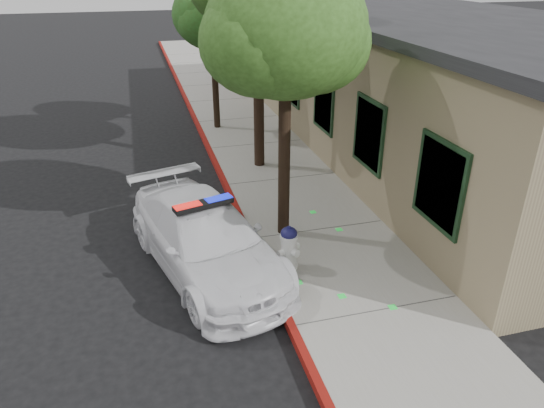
{
  "coord_description": "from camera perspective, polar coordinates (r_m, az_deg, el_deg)",
  "views": [
    {
      "loc": [
        -1.98,
        -6.21,
        5.66
      ],
      "look_at": [
        0.55,
        3.05,
        0.91
      ],
      "focal_mm": 32.82,
      "sensor_mm": 36.0,
      "label": 1
    }
  ],
  "objects": [
    {
      "name": "fire_hydrant",
      "position": [
        9.72,
        1.95,
        -4.98
      ],
      "size": [
        0.52,
        0.46,
        0.92
      ],
      "rotation": [
        0.0,
        0.0,
        0.42
      ],
      "color": "white",
      "rests_on": "sidewalk"
    },
    {
      "name": "red_curb",
      "position": [
        10.96,
        -2.39,
        -4.28
      ],
      "size": [
        0.14,
        60.0,
        0.16
      ],
      "primitive_type": "cube",
      "color": "maroon",
      "rests_on": "ground"
    },
    {
      "name": "street_tree_far",
      "position": [
        17.69,
        -6.76,
        20.41
      ],
      "size": [
        2.67,
        2.71,
        4.97
      ],
      "rotation": [
        0.0,
        0.0,
        0.36
      ],
      "color": "black",
      "rests_on": "sidewalk"
    },
    {
      "name": "clapboard_building",
      "position": [
        17.87,
        14.58,
        14.12
      ],
      "size": [
        7.3,
        20.89,
        4.24
      ],
      "color": "#8D825C",
      "rests_on": "ground"
    },
    {
      "name": "ground",
      "position": [
        8.63,
        1.9,
        -14.63
      ],
      "size": [
        120.0,
        120.0,
        0.0
      ],
      "primitive_type": "plane",
      "color": "black",
      "rests_on": "ground"
    },
    {
      "name": "police_car",
      "position": [
        9.9,
        -7.61,
        -3.95
      ],
      "size": [
        3.16,
        5.17,
        1.52
      ],
      "rotation": [
        0.0,
        0.0,
        0.27
      ],
      "color": "white",
      "rests_on": "ground"
    },
    {
      "name": "street_tree_near",
      "position": [
        9.81,
        1.63,
        18.74
      ],
      "size": [
        3.38,
        3.08,
        5.65
      ],
      "rotation": [
        0.0,
        0.0,
        -0.37
      ],
      "color": "black",
      "rests_on": "sidewalk"
    },
    {
      "name": "sidewalk",
      "position": [
        11.35,
        5.22,
        -3.24
      ],
      "size": [
        3.2,
        60.0,
        0.15
      ],
      "primitive_type": "cube",
      "color": "gray",
      "rests_on": "ground"
    }
  ]
}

